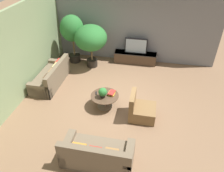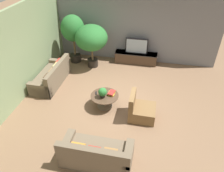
{
  "view_description": "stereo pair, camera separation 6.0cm",
  "coord_description": "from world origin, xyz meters",
  "px_view_note": "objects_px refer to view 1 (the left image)",
  "views": [
    {
      "loc": [
        1.04,
        -5.75,
        4.81
      ],
      "look_at": [
        -0.15,
        0.16,
        0.55
      ],
      "focal_mm": 35.0,
      "sensor_mm": 36.0,
      "label": 1
    },
    {
      "loc": [
        1.1,
        -5.74,
        4.81
      ],
      "look_at": [
        -0.15,
        0.16,
        0.55
      ],
      "focal_mm": 35.0,
      "sensor_mm": 36.0,
      "label": 2
    }
  ],
  "objects_px": {
    "armchair_wicker": "(141,110)",
    "potted_palm_tall": "(72,31)",
    "couch_near_entry": "(97,155)",
    "media_console": "(135,58)",
    "potted_plant_tabletop": "(103,92)",
    "television": "(136,46)",
    "potted_palm_corner": "(91,39)",
    "coffee_table": "(105,99)",
    "couch_by_wall": "(51,77)"
  },
  "relations": [
    {
      "from": "television",
      "to": "potted_palm_corner",
      "type": "height_order",
      "value": "potted_palm_corner"
    },
    {
      "from": "couch_near_entry",
      "to": "armchair_wicker",
      "type": "bearing_deg",
      "value": -115.58
    },
    {
      "from": "couch_by_wall",
      "to": "armchair_wicker",
      "type": "height_order",
      "value": "armchair_wicker"
    },
    {
      "from": "coffee_table",
      "to": "couch_by_wall",
      "type": "bearing_deg",
      "value": 158.16
    },
    {
      "from": "couch_near_entry",
      "to": "television",
      "type": "bearing_deg",
      "value": -93.55
    },
    {
      "from": "potted_palm_tall",
      "to": "coffee_table",
      "type": "bearing_deg",
      "value": -54.05
    },
    {
      "from": "couch_near_entry",
      "to": "potted_plant_tabletop",
      "type": "relative_size",
      "value": 5.17
    },
    {
      "from": "television",
      "to": "media_console",
      "type": "bearing_deg",
      "value": 90.0
    },
    {
      "from": "potted_palm_corner",
      "to": "armchair_wicker",
      "type": "bearing_deg",
      "value": -49.88
    },
    {
      "from": "media_console",
      "to": "couch_near_entry",
      "type": "relative_size",
      "value": 1.05
    },
    {
      "from": "media_console",
      "to": "armchair_wicker",
      "type": "xyz_separation_m",
      "value": [
        0.57,
        -3.49,
        0.02
      ]
    },
    {
      "from": "couch_by_wall",
      "to": "armchair_wicker",
      "type": "xyz_separation_m",
      "value": [
        3.52,
        -1.2,
        -0.02
      ]
    },
    {
      "from": "television",
      "to": "potted_palm_tall",
      "type": "xyz_separation_m",
      "value": [
        -2.67,
        -0.42,
        0.64
      ]
    },
    {
      "from": "coffee_table",
      "to": "potted_palm_tall",
      "type": "relative_size",
      "value": 0.44
    },
    {
      "from": "armchair_wicker",
      "to": "potted_palm_corner",
      "type": "xyz_separation_m",
      "value": [
        -2.37,
        2.81,
        1.0
      ]
    },
    {
      "from": "potted_plant_tabletop",
      "to": "media_console",
      "type": "bearing_deg",
      "value": 78.31
    },
    {
      "from": "couch_near_entry",
      "to": "potted_palm_tall",
      "type": "height_order",
      "value": "potted_palm_tall"
    },
    {
      "from": "coffee_table",
      "to": "armchair_wicker",
      "type": "distance_m",
      "value": 1.25
    },
    {
      "from": "couch_by_wall",
      "to": "coffee_table",
      "type": "bearing_deg",
      "value": 68.16
    },
    {
      "from": "armchair_wicker",
      "to": "potted_plant_tabletop",
      "type": "relative_size",
      "value": 2.5
    },
    {
      "from": "media_console",
      "to": "potted_plant_tabletop",
      "type": "xyz_separation_m",
      "value": [
        -0.68,
        -3.31,
        0.39
      ]
    },
    {
      "from": "couch_by_wall",
      "to": "potted_plant_tabletop",
      "type": "bearing_deg",
      "value": 65.89
    },
    {
      "from": "coffee_table",
      "to": "potted_palm_tall",
      "type": "xyz_separation_m",
      "value": [
        -2.03,
        2.8,
        1.13
      ]
    },
    {
      "from": "couch_near_entry",
      "to": "potted_palm_tall",
      "type": "xyz_separation_m",
      "value": [
        -2.34,
        4.97,
        1.16
      ]
    },
    {
      "from": "potted_palm_corner",
      "to": "potted_plant_tabletop",
      "type": "bearing_deg",
      "value": -67.03
    },
    {
      "from": "couch_near_entry",
      "to": "potted_palm_corner",
      "type": "relative_size",
      "value": 0.97
    },
    {
      "from": "potted_palm_corner",
      "to": "media_console",
      "type": "bearing_deg",
      "value": 20.85
    },
    {
      "from": "television",
      "to": "couch_near_entry",
      "type": "height_order",
      "value": "television"
    },
    {
      "from": "television",
      "to": "couch_near_entry",
      "type": "bearing_deg",
      "value": -93.55
    },
    {
      "from": "media_console",
      "to": "armchair_wicker",
      "type": "height_order",
      "value": "armchair_wicker"
    },
    {
      "from": "potted_palm_tall",
      "to": "armchair_wicker",
      "type": "bearing_deg",
      "value": -43.46
    },
    {
      "from": "couch_by_wall",
      "to": "couch_near_entry",
      "type": "relative_size",
      "value": 1.11
    },
    {
      "from": "armchair_wicker",
      "to": "couch_near_entry",
      "type": "bearing_deg",
      "value": 154.42
    },
    {
      "from": "couch_by_wall",
      "to": "potted_palm_corner",
      "type": "relative_size",
      "value": 1.07
    },
    {
      "from": "armchair_wicker",
      "to": "potted_palm_tall",
      "type": "height_order",
      "value": "potted_palm_tall"
    },
    {
      "from": "potted_palm_corner",
      "to": "couch_by_wall",
      "type": "bearing_deg",
      "value": -125.65
    },
    {
      "from": "television",
      "to": "couch_by_wall",
      "type": "xyz_separation_m",
      "value": [
        -2.95,
        -2.29,
        -0.52
      ]
    },
    {
      "from": "potted_palm_tall",
      "to": "couch_near_entry",
      "type": "bearing_deg",
      "value": -64.78
    },
    {
      "from": "potted_palm_tall",
      "to": "potted_palm_corner",
      "type": "height_order",
      "value": "potted_palm_tall"
    },
    {
      "from": "couch_by_wall",
      "to": "couch_near_entry",
      "type": "height_order",
      "value": "same"
    },
    {
      "from": "couch_near_entry",
      "to": "armchair_wicker",
      "type": "height_order",
      "value": "armchair_wicker"
    },
    {
      "from": "couch_by_wall",
      "to": "television",
      "type": "bearing_deg",
      "value": 127.84
    },
    {
      "from": "media_console",
      "to": "couch_near_entry",
      "type": "height_order",
      "value": "couch_near_entry"
    },
    {
      "from": "media_console",
      "to": "potted_palm_corner",
      "type": "relative_size",
      "value": 1.01
    },
    {
      "from": "couch_near_entry",
      "to": "potted_palm_corner",
      "type": "distance_m",
      "value": 5.02
    },
    {
      "from": "media_console",
      "to": "television",
      "type": "bearing_deg",
      "value": -90.0
    },
    {
      "from": "media_console",
      "to": "potted_palm_corner",
      "type": "height_order",
      "value": "potted_palm_corner"
    },
    {
      "from": "couch_by_wall",
      "to": "potted_palm_corner",
      "type": "bearing_deg",
      "value": 144.35
    },
    {
      "from": "media_console",
      "to": "coffee_table",
      "type": "relative_size",
      "value": 2.02
    },
    {
      "from": "media_console",
      "to": "potted_plant_tabletop",
      "type": "relative_size",
      "value": 5.42
    }
  ]
}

